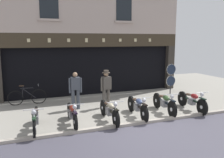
% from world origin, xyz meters
% --- Properties ---
extents(ground, '(22.05, 22.00, 0.18)m').
position_xyz_m(ground, '(0.00, -0.98, -0.04)').
color(ground, gray).
extents(shop_facade, '(10.35, 4.42, 6.14)m').
position_xyz_m(shop_facade, '(-0.00, 7.02, 1.68)').
color(shop_facade, black).
rests_on(shop_facade, ground).
extents(motorcycle_far_left, '(0.62, 2.01, 0.91)m').
position_xyz_m(motorcycle_far_left, '(-3.43, 0.85, 0.42)').
color(motorcycle_far_left, black).
rests_on(motorcycle_far_left, ground).
extents(motorcycle_left, '(0.62, 1.97, 0.90)m').
position_xyz_m(motorcycle_left, '(-2.17, 0.94, 0.42)').
color(motorcycle_left, black).
rests_on(motorcycle_left, ground).
extents(motorcycle_center_left, '(0.62, 2.07, 0.91)m').
position_xyz_m(motorcycle_center_left, '(-0.82, 0.77, 0.42)').
color(motorcycle_center_left, black).
rests_on(motorcycle_center_left, ground).
extents(motorcycle_center, '(0.62, 2.08, 0.93)m').
position_xyz_m(motorcycle_center, '(0.39, 0.86, 0.43)').
color(motorcycle_center, black).
rests_on(motorcycle_center, ground).
extents(motorcycle_center_right, '(0.62, 2.08, 0.93)m').
position_xyz_m(motorcycle_center_right, '(1.67, 0.93, 0.43)').
color(motorcycle_center_right, black).
rests_on(motorcycle_center_right, ground).
extents(motorcycle_right, '(0.62, 2.11, 0.92)m').
position_xyz_m(motorcycle_right, '(2.95, 0.79, 0.43)').
color(motorcycle_right, black).
rests_on(motorcycle_right, ground).
extents(salesman_left, '(0.56, 0.26, 1.62)m').
position_xyz_m(salesman_left, '(-1.61, 2.80, 0.89)').
color(salesman_left, '#3D424C').
rests_on(salesman_left, ground).
extents(shopkeeper_center, '(0.55, 0.35, 1.66)m').
position_xyz_m(shopkeeper_center, '(-0.26, 2.63, 0.93)').
color(shopkeeper_center, '#47423D').
rests_on(shopkeeper_center, ground).
extents(tyre_sign_pole, '(0.58, 0.06, 1.71)m').
position_xyz_m(tyre_sign_pole, '(3.97, 3.80, 1.02)').
color(tyre_sign_pole, '#232328').
rests_on(tyre_sign_pole, ground).
extents(advert_board_near, '(0.75, 0.03, 0.92)m').
position_xyz_m(advert_board_near, '(-1.43, 5.40, 1.65)').
color(advert_board_near, silver).
extents(leaning_bicycle, '(1.72, 0.50, 0.94)m').
position_xyz_m(leaning_bicycle, '(-3.54, 4.37, 0.37)').
color(leaning_bicycle, black).
rests_on(leaning_bicycle, ground).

